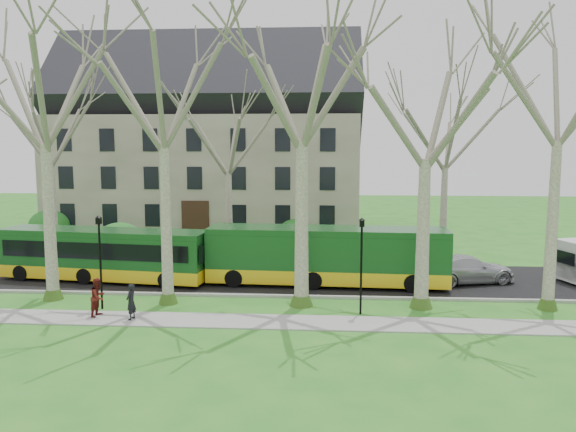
# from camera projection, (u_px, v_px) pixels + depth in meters

# --- Properties ---
(ground) EXTENTS (120.00, 120.00, 0.00)m
(ground) POSITION_uv_depth(u_px,v_px,m) (233.00, 305.00, 26.80)
(ground) COLOR #297922
(ground) RESTS_ON ground
(sidewalk) EXTENTS (70.00, 2.00, 0.06)m
(sidewalk) POSITION_uv_depth(u_px,v_px,m) (223.00, 321.00, 24.32)
(sidewalk) COLOR gray
(sidewalk) RESTS_ON ground
(road) EXTENTS (80.00, 8.00, 0.06)m
(road) POSITION_uv_depth(u_px,v_px,m) (249.00, 278.00, 32.24)
(road) COLOR black
(road) RESTS_ON ground
(curb) EXTENTS (80.00, 0.25, 0.14)m
(curb) POSITION_uv_depth(u_px,v_px,m) (238.00, 295.00, 28.27)
(curb) COLOR #A5A39E
(curb) RESTS_ON ground
(building) EXTENTS (26.50, 12.20, 16.00)m
(building) POSITION_uv_depth(u_px,v_px,m) (210.00, 140.00, 49.94)
(building) COLOR gray
(building) RESTS_ON ground
(tree_row_verge) EXTENTS (49.00, 7.00, 14.00)m
(tree_row_verge) POSITION_uv_depth(u_px,v_px,m) (232.00, 158.00, 26.21)
(tree_row_verge) COLOR gray
(tree_row_verge) RESTS_ON ground
(tree_row_far) EXTENTS (33.00, 7.00, 12.00)m
(tree_row_far) POSITION_uv_depth(u_px,v_px,m) (239.00, 169.00, 37.02)
(tree_row_far) COLOR gray
(tree_row_far) RESTS_ON ground
(lamp_row) EXTENTS (36.22, 0.22, 4.30)m
(lamp_row) POSITION_uv_depth(u_px,v_px,m) (229.00, 256.00, 25.48)
(lamp_row) COLOR black
(lamp_row) RESTS_ON ground
(hedges) EXTENTS (30.60, 8.60, 2.00)m
(hedges) POSITION_uv_depth(u_px,v_px,m) (201.00, 236.00, 40.84)
(hedges) COLOR #1C6526
(hedges) RESTS_ON ground
(bus_lead) EXTENTS (12.05, 3.94, 2.96)m
(bus_lead) POSITION_uv_depth(u_px,v_px,m) (104.00, 254.00, 31.41)
(bus_lead) COLOR #154B1C
(bus_lead) RESTS_ON road
(bus_follow) EXTENTS (12.97, 3.30, 3.21)m
(bus_follow) POSITION_uv_depth(u_px,v_px,m) (327.00, 255.00, 30.40)
(bus_follow) COLOR #154B1C
(bus_follow) RESTS_ON road
(sedan) EXTENTS (5.65, 3.57, 1.53)m
(sedan) POSITION_uv_depth(u_px,v_px,m) (467.00, 269.00, 30.88)
(sedan) COLOR #BABBC0
(sedan) RESTS_ON road
(pedestrian_a) EXTENTS (0.47, 0.63, 1.58)m
(pedestrian_a) POSITION_uv_depth(u_px,v_px,m) (131.00, 302.00, 24.34)
(pedestrian_a) COLOR black
(pedestrian_a) RESTS_ON sidewalk
(pedestrian_b) EXTENTS (0.79, 0.93, 1.70)m
(pedestrian_b) POSITION_uv_depth(u_px,v_px,m) (98.00, 297.00, 24.86)
(pedestrian_b) COLOR #5A1914
(pedestrian_b) RESTS_ON sidewalk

